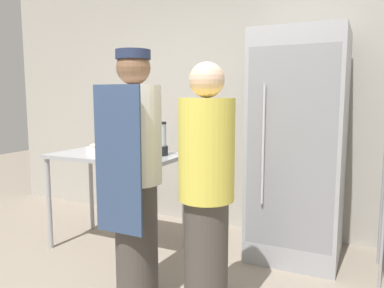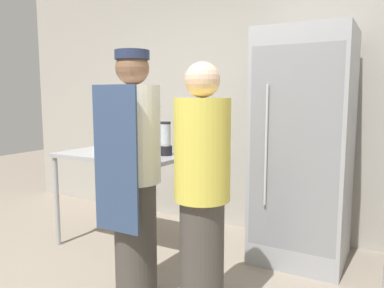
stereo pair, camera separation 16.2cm
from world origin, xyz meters
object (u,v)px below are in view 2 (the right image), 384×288
Objects in this scene: donut_box at (109,146)px; person_baker at (134,173)px; refrigerator at (303,148)px; blender_pitcher at (166,140)px; person_customer at (202,193)px.

person_baker is at bearing -40.52° from donut_box.
refrigerator reaches higher than blender_pitcher.
refrigerator is at bearing 20.63° from blender_pitcher.
refrigerator reaches higher than person_customer.
blender_pitcher is at bearing -159.37° from refrigerator.
person_baker is (-0.88, -1.22, -0.09)m from refrigerator.
refrigerator is 1.14× the size of person_baker.
person_baker is 0.55m from person_customer.
donut_box is 0.80× the size of blender_pitcher.
person_customer reaches higher than donut_box.
refrigerator is 6.50× the size of blender_pitcher.
blender_pitcher is at bearing 3.97° from donut_box.
blender_pitcher is 0.19× the size of person_customer.
refrigerator is at bearing 14.95° from donut_box.
refrigerator is 1.21× the size of person_customer.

